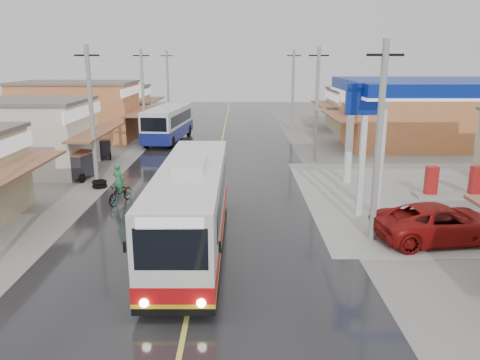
{
  "coord_description": "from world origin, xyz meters",
  "views": [
    {
      "loc": [
        1.51,
        -18.08,
        7.36
      ],
      "look_at": [
        1.56,
        1.45,
        2.17
      ],
      "focal_mm": 35.0,
      "sensor_mm": 36.0,
      "label": 1
    }
  ],
  "objects": [
    {
      "name": "cyclist",
      "position": [
        -4.59,
        4.98,
        0.7
      ],
      "size": [
        1.3,
        2.1,
        2.14
      ],
      "rotation": [
        0.0,
        0.0,
        -0.33
      ],
      "color": "black",
      "rests_on": "ground"
    },
    {
      "name": "second_bus",
      "position": [
        -4.7,
        23.06,
        1.62
      ],
      "size": [
        3.45,
        9.3,
        3.01
      ],
      "rotation": [
        0.0,
        0.0,
        -0.11
      ],
      "color": "silver",
      "rests_on": "road"
    },
    {
      "name": "shopfronts_left",
      "position": [
        -13.0,
        18.0,
        0.0
      ],
      "size": [
        11.0,
        44.0,
        5.2
      ],
      "primitive_type": null,
      "color": "tan",
      "rests_on": "ground"
    },
    {
      "name": "centre_line",
      "position": [
        0.0,
        15.0,
        0.02
      ],
      "size": [
        0.15,
        90.0,
        0.01
      ],
      "primitive_type": "cube",
      "color": "#D8CC4C",
      "rests_on": "road"
    },
    {
      "name": "tyre_stack",
      "position": [
        -6.54,
        7.94,
        0.22
      ],
      "size": [
        0.85,
        0.85,
        0.43
      ],
      "color": "black",
      "rests_on": "ground"
    },
    {
      "name": "utility_poles_right",
      "position": [
        7.0,
        15.0,
        0.0
      ],
      "size": [
        1.6,
        36.0,
        8.0
      ],
      "primitive_type": null,
      "color": "gray",
      "rests_on": "ground"
    },
    {
      "name": "utility_poles_left",
      "position": [
        -7.0,
        16.0,
        0.0
      ],
      "size": [
        1.6,
        50.0,
        8.0
      ],
      "primitive_type": null,
      "color": "gray",
      "rests_on": "ground"
    },
    {
      "name": "shopfronts_right",
      "position": [
        15.0,
        12.0,
        0.0
      ],
      "size": [
        11.0,
        44.0,
        4.8
      ],
      "primitive_type": null,
      "color": "beige",
      "rests_on": "ground"
    },
    {
      "name": "road",
      "position": [
        0.0,
        15.0,
        0.01
      ],
      "size": [
        12.0,
        90.0,
        0.02
      ],
      "primitive_type": "cube",
      "color": "black",
      "rests_on": "ground"
    },
    {
      "name": "jeepney",
      "position": [
        9.77,
        -0.12,
        0.77
      ],
      "size": [
        5.83,
        3.32,
        1.53
      ],
      "primitive_type": "imported",
      "rotation": [
        0.0,
        0.0,
        1.72
      ],
      "color": "maroon",
      "rests_on": "ground"
    },
    {
      "name": "tricycle_near",
      "position": [
        -8.27,
        9.98,
        0.96
      ],
      "size": [
        1.85,
        2.43,
        1.68
      ],
      "rotation": [
        0.0,
        0.0,
        -0.22
      ],
      "color": "#26262D",
      "rests_on": "ground"
    },
    {
      "name": "tricycle_far",
      "position": [
        -8.64,
        16.11,
        0.86
      ],
      "size": [
        1.74,
        2.07,
        1.51
      ],
      "rotation": [
        0.0,
        0.0,
        0.26
      ],
      "color": "#26262D",
      "rests_on": "ground"
    },
    {
      "name": "ground",
      "position": [
        0.0,
        0.0,
        0.0
      ],
      "size": [
        120.0,
        120.0,
        0.0
      ],
      "primitive_type": "plane",
      "color": "slate",
      "rests_on": "ground"
    },
    {
      "name": "coach_bus",
      "position": [
        -0.31,
        -0.71,
        1.71
      ],
      "size": [
        2.72,
        11.39,
        3.55
      ],
      "rotation": [
        0.0,
        0.0,
        -0.0
      ],
      "color": "silver",
      "rests_on": "road"
    }
  ]
}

